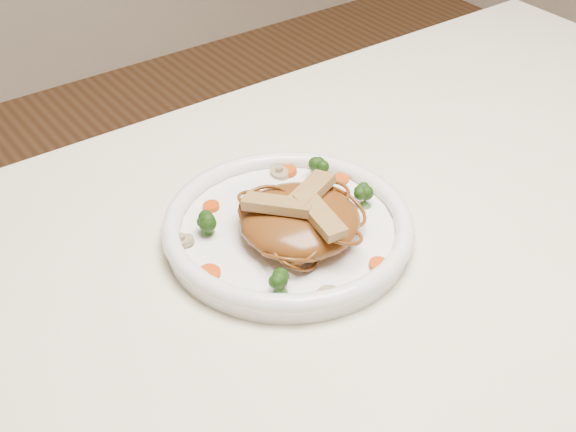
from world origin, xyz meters
TOP-DOWN VIEW (x-y plane):
  - table at (0.00, 0.00)m, footprint 1.20×0.80m
  - plate at (-0.10, 0.09)m, footprint 0.26×0.26m
  - noodle_mound at (-0.10, 0.08)m, footprint 0.15×0.15m
  - chicken_a at (-0.08, 0.08)m, footprint 0.08×0.05m
  - chicken_b at (-0.12, 0.09)m, footprint 0.06×0.07m
  - chicken_c at (-0.10, 0.05)m, footprint 0.03×0.07m
  - broccoli_0 at (-0.02, 0.15)m, footprint 0.03×0.03m
  - broccoli_1 at (-0.17, 0.14)m, footprint 0.03×0.03m
  - broccoli_2 at (-0.16, 0.02)m, footprint 0.03×0.03m
  - broccoli_3 at (-0.01, 0.08)m, footprint 0.03×0.03m
  - carrot_0 at (-0.04, 0.18)m, footprint 0.02×0.02m
  - carrot_1 at (-0.20, 0.08)m, footprint 0.02×0.02m
  - carrot_2 at (-0.00, 0.13)m, footprint 0.02×0.02m
  - carrot_3 at (-0.15, 0.17)m, footprint 0.02×0.02m
  - carrot_4 at (-0.06, -0.01)m, footprint 0.02×0.02m
  - mushroom_0 at (-0.13, -0.01)m, footprint 0.03×0.03m
  - mushroom_1 at (-0.01, 0.16)m, footprint 0.03×0.03m
  - mushroom_2 at (-0.20, 0.13)m, footprint 0.04×0.04m
  - mushroom_3 at (-0.05, 0.18)m, footprint 0.03×0.03m

SIDE VIEW (x-z plane):
  - table at x=0.00m, z-range 0.28..1.03m
  - plate at x=-0.10m, z-range 0.75..0.77m
  - carrot_0 at x=-0.04m, z-range 0.77..0.77m
  - carrot_1 at x=-0.20m, z-range 0.77..0.77m
  - carrot_2 at x=0.00m, z-range 0.77..0.77m
  - carrot_3 at x=-0.15m, z-range 0.77..0.77m
  - carrot_4 at x=-0.06m, z-range 0.77..0.77m
  - mushroom_0 at x=-0.13m, z-range 0.77..0.77m
  - mushroom_1 at x=-0.01m, z-range 0.77..0.77m
  - mushroom_2 at x=-0.20m, z-range 0.77..0.77m
  - mushroom_3 at x=-0.05m, z-range 0.77..0.77m
  - broccoli_2 at x=-0.16m, z-range 0.77..0.79m
  - broccoli_0 at x=-0.02m, z-range 0.77..0.79m
  - broccoli_3 at x=-0.01m, z-range 0.77..0.79m
  - broccoli_1 at x=-0.17m, z-range 0.77..0.80m
  - noodle_mound at x=-0.10m, z-range 0.76..0.80m
  - chicken_c at x=-0.10m, z-range 0.80..0.81m
  - chicken_b at x=-0.12m, z-range 0.80..0.81m
  - chicken_a at x=-0.08m, z-range 0.80..0.81m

